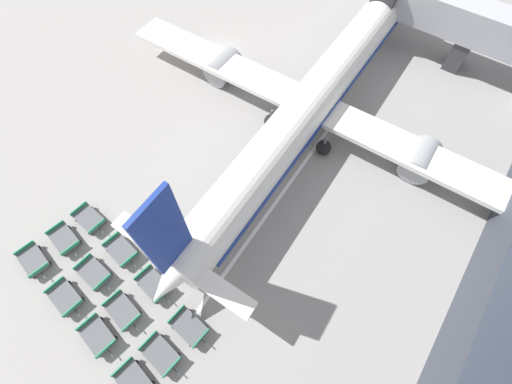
# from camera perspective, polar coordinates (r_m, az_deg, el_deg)

# --- Properties ---
(ground_plane) EXTENTS (500.00, 500.00, 0.00)m
(ground_plane) POSITION_cam_1_polar(r_m,az_deg,el_deg) (40.56, -5.87, 22.32)
(ground_plane) COLOR gray
(jet_bridge) EXTENTS (21.12, 4.86, 6.62)m
(jet_bridge) POSITION_cam_1_polar(r_m,az_deg,el_deg) (41.91, 35.19, 20.13)
(jet_bridge) COLOR #A8AAB2
(jet_bridge) RESTS_ON ground_plane
(airplane) EXTENTS (39.86, 44.09, 11.62)m
(airplane) POSITION_cam_1_polar(r_m,az_deg,el_deg) (32.03, 10.39, 15.85)
(airplane) COLOR white
(airplane) RESTS_ON ground_plane
(baggage_dolly_row_near_col_a) EXTENTS (3.23, 1.93, 0.92)m
(baggage_dolly_row_near_col_a) POSITION_cam_1_polar(r_m,az_deg,el_deg) (30.53, -33.13, -9.50)
(baggage_dolly_row_near_col_a) COLOR #515459
(baggage_dolly_row_near_col_a) RESTS_ON ground_plane
(baggage_dolly_row_near_col_b) EXTENTS (3.21, 1.86, 0.92)m
(baggage_dolly_row_near_col_b) POSITION_cam_1_polar(r_m,az_deg,el_deg) (28.36, -29.23, -15.07)
(baggage_dolly_row_near_col_b) COLOR #515459
(baggage_dolly_row_near_col_b) RESTS_ON ground_plane
(baggage_dolly_row_near_col_c) EXTENTS (3.23, 1.90, 0.92)m
(baggage_dolly_row_near_col_c) POSITION_cam_1_polar(r_m,az_deg,el_deg) (26.76, -24.91, -20.90)
(baggage_dolly_row_near_col_c) COLOR #515459
(baggage_dolly_row_near_col_c) RESTS_ON ground_plane
(baggage_dolly_row_near_col_d) EXTENTS (3.22, 1.88, 0.92)m
(baggage_dolly_row_near_col_d) POSITION_cam_1_polar(r_m,az_deg,el_deg) (25.59, -19.65, -27.62)
(baggage_dolly_row_near_col_d) COLOR #515459
(baggage_dolly_row_near_col_d) RESTS_ON ground_plane
(baggage_dolly_row_mid_a_col_a) EXTENTS (3.23, 1.92, 0.92)m
(baggage_dolly_row_mid_a_col_a) POSITION_cam_1_polar(r_m,az_deg,el_deg) (30.09, -29.34, -6.84)
(baggage_dolly_row_mid_a_col_a) COLOR #515459
(baggage_dolly_row_mid_a_col_a) RESTS_ON ground_plane
(baggage_dolly_row_mid_a_col_b) EXTENTS (3.19, 1.77, 0.92)m
(baggage_dolly_row_mid_a_col_b) POSITION_cam_1_polar(r_m,az_deg,el_deg) (28.03, -25.43, -12.08)
(baggage_dolly_row_mid_a_col_b) COLOR #515459
(baggage_dolly_row_mid_a_col_b) RESTS_ON ground_plane
(baggage_dolly_row_mid_a_col_c) EXTENTS (3.22, 1.89, 0.92)m
(baggage_dolly_row_mid_a_col_c) POSITION_cam_1_polar(r_m,az_deg,el_deg) (26.47, -21.34, -17.96)
(baggage_dolly_row_mid_a_col_c) COLOR #515459
(baggage_dolly_row_mid_a_col_c) RESTS_ON ground_plane
(baggage_dolly_row_mid_a_col_d) EXTENTS (3.20, 1.81, 0.92)m
(baggage_dolly_row_mid_a_col_d) POSITION_cam_1_polar(r_m,az_deg,el_deg) (25.26, -15.63, -24.57)
(baggage_dolly_row_mid_a_col_d) COLOR #515459
(baggage_dolly_row_mid_a_col_d) RESTS_ON ground_plane
(baggage_dolly_row_mid_b_col_a) EXTENTS (3.19, 1.78, 0.92)m
(baggage_dolly_row_mid_b_col_a) POSITION_cam_1_polar(r_m,az_deg,el_deg) (29.99, -26.04, -4.04)
(baggage_dolly_row_mid_b_col_a) COLOR #515459
(baggage_dolly_row_mid_b_col_a) RESTS_ON ground_plane
(baggage_dolly_row_mid_b_col_b) EXTENTS (3.22, 1.87, 0.92)m
(baggage_dolly_row_mid_b_col_b) POSITION_cam_1_polar(r_m,az_deg,el_deg) (27.87, -21.56, -9.03)
(baggage_dolly_row_mid_b_col_b) COLOR #515459
(baggage_dolly_row_mid_b_col_b) RESTS_ON ground_plane
(baggage_dolly_row_mid_b_col_c) EXTENTS (3.22, 1.88, 0.92)m
(baggage_dolly_row_mid_b_col_c) POSITION_cam_1_polar(r_m,az_deg,el_deg) (26.25, -16.68, -14.53)
(baggage_dolly_row_mid_b_col_c) COLOR #515459
(baggage_dolly_row_mid_b_col_c) RESTS_ON ground_plane
(baggage_dolly_row_mid_b_col_d) EXTENTS (3.19, 1.79, 0.92)m
(baggage_dolly_row_mid_b_col_d) POSITION_cam_1_polar(r_m,az_deg,el_deg) (25.08, -11.11, -21.17)
(baggage_dolly_row_mid_b_col_d) COLOR #515459
(baggage_dolly_row_mid_b_col_d) RESTS_ON ground_plane
(stand_guidance_stripe) EXTENTS (1.33, 24.41, 0.01)m
(stand_guidance_stripe) POSITION_cam_1_polar(r_m,az_deg,el_deg) (28.40, 3.89, -0.96)
(stand_guidance_stripe) COLOR white
(stand_guidance_stripe) RESTS_ON ground_plane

